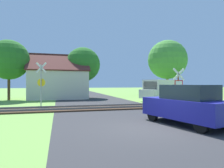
% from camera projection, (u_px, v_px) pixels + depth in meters
% --- Properties ---
extents(ground_plane, '(160.00, 160.00, 0.00)m').
position_uv_depth(ground_plane, '(151.00, 129.00, 8.10)').
color(ground_plane, '#6B9942').
extents(road_asphalt, '(7.80, 80.00, 0.01)m').
position_uv_depth(road_asphalt, '(133.00, 120.00, 10.03)').
color(road_asphalt, '#2D2D30').
rests_on(road_asphalt, ground).
extents(rail_track, '(60.00, 2.60, 0.22)m').
position_uv_depth(rail_track, '(109.00, 107.00, 14.79)').
color(rail_track, '#422D1E').
rests_on(rail_track, ground).
extents(stop_sign_near, '(0.88, 0.16, 2.92)m').
position_uv_depth(stop_sign_near, '(178.00, 86.00, 13.80)').
color(stop_sign_near, brown).
rests_on(stop_sign_near, ground).
extents(crossing_sign_far, '(0.85, 0.27, 3.54)m').
position_uv_depth(crossing_sign_far, '(41.00, 81.00, 15.86)').
color(crossing_sign_far, '#9E9EA5').
rests_on(crossing_sign_far, ground).
extents(house, '(7.32, 6.59, 5.54)m').
position_uv_depth(house, '(58.00, 83.00, 24.94)').
color(house, beige).
rests_on(house, ground).
extents(tree_left, '(4.43, 4.43, 6.70)m').
position_uv_depth(tree_left, '(9.00, 60.00, 22.18)').
color(tree_left, '#513823').
rests_on(tree_left, ground).
extents(tree_center, '(4.42, 4.42, 6.50)m').
position_uv_depth(tree_center, '(83.00, 65.00, 25.74)').
color(tree_center, '#513823').
rests_on(tree_center, ground).
extents(tree_far, '(6.14, 6.14, 8.69)m').
position_uv_depth(tree_far, '(167.00, 60.00, 31.53)').
color(tree_far, '#513823').
rests_on(tree_far, ground).
extents(mail_truck, '(5.14, 4.14, 2.24)m').
position_uv_depth(mail_truck, '(160.00, 89.00, 21.61)').
color(mail_truck, silver).
rests_on(mail_truck, ground).
extents(parked_car, '(2.53, 4.27, 1.78)m').
position_uv_depth(parked_car, '(186.00, 105.00, 8.84)').
color(parked_car, navy).
rests_on(parked_car, ground).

